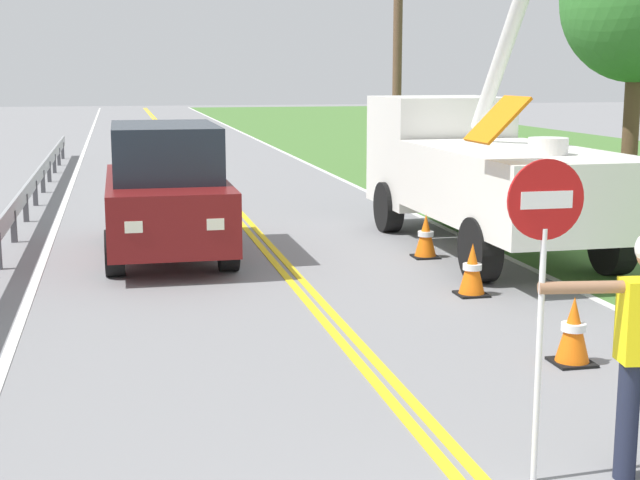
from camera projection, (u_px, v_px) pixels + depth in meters
name	position (u px, v px, depth m)	size (l,w,h in m)	color
grass_verge_right	(635.00, 178.00, 25.56)	(16.00, 110.00, 0.01)	#477533
centerline_yellow_left	(213.00, 190.00, 23.08)	(0.11, 110.00, 0.01)	yellow
centerline_yellow_right	(220.00, 190.00, 23.12)	(0.11, 110.00, 0.01)	yellow
edge_line_right	(356.00, 186.00, 23.86)	(0.12, 110.00, 0.01)	silver
edge_line_left	(68.00, 194.00, 22.33)	(0.12, 110.00, 0.01)	silver
stop_sign_paddle	(544.00, 249.00, 6.36)	(0.56, 0.04, 2.33)	silver
utility_bucket_truck	(480.00, 162.00, 15.39)	(2.67, 6.84, 5.75)	white
oncoming_suv_nearest	(166.00, 190.00, 14.72)	(1.93, 4.61, 2.10)	maroon
utility_pole_mid	(398.00, 28.00, 27.82)	(1.80, 0.28, 8.07)	brown
traffic_cone_lead	(573.00, 332.00, 9.28)	(0.40, 0.40, 0.70)	orange
traffic_cone_mid	(472.00, 270.00, 12.14)	(0.40, 0.40, 0.70)	orange
traffic_cone_tail	(426.00, 237.00, 14.63)	(0.40, 0.40, 0.70)	orange
guardrail_left_shoulder	(19.00, 204.00, 17.01)	(0.10, 32.00, 0.71)	#9EA0A3
roadside_tree_verge	(638.00, 1.00, 17.89)	(3.00, 3.00, 5.90)	brown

